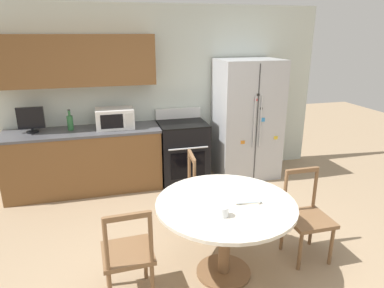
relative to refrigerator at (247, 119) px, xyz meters
The scene contains 14 objects.
ground_plane 2.75m from the refrigerator, 120.71° to the right, with size 14.00×14.00×0.00m, color #9E8466.
back_wall 1.75m from the refrigerator, 167.35° to the left, with size 5.20×0.44×2.60m.
kitchen_counter 2.50m from the refrigerator, behind, with size 2.15×0.64×0.90m.
refrigerator is the anchor object (origin of this frame).
oven_range 1.12m from the refrigerator, behind, with size 0.71×0.68×1.08m.
microwave 2.01m from the refrigerator, behind, with size 0.52×0.37×0.28m.
countertop_tv 3.11m from the refrigerator, behind, with size 0.34×0.16×0.35m.
counter_bottle 2.61m from the refrigerator, behind, with size 0.08×0.08×0.29m.
dining_table 2.51m from the refrigerator, 117.93° to the right, with size 1.26×1.26×0.76m.
dining_chair_far 1.76m from the refrigerator, 129.49° to the right, with size 0.46×0.46×0.90m.
dining_chair_left 3.11m from the refrigerator, 132.02° to the right, with size 0.44×0.44×0.90m.
dining_chair_right 2.21m from the refrigerator, 97.23° to the right, with size 0.42×0.42×0.90m.
candle_glass 2.74m from the refrigerator, 117.77° to the right, with size 0.09×0.09×0.09m.
mail_stack 2.36m from the refrigerator, 114.13° to the right, with size 0.30×0.35×0.02m.
Camera 1 is at (-0.85, -2.54, 2.20)m, focal length 32.00 mm.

